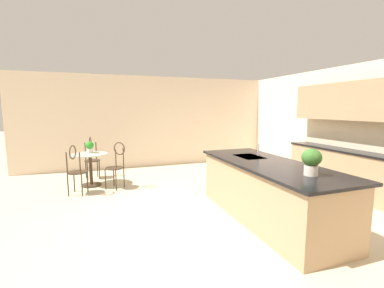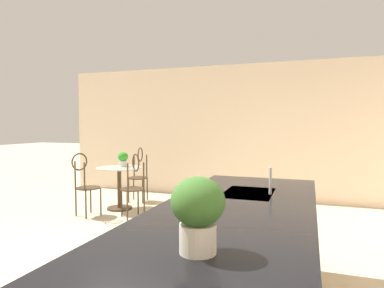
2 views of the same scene
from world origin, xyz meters
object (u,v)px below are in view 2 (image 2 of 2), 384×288
object	(u,v)px
bistro_table	(119,184)
potted_plant_counter_far	(198,210)
chair_by_island	(134,183)
chair_near_window	(139,172)
chair_toward_desk	(85,181)
potted_plant_on_table	(123,158)

from	to	relation	value
bistro_table	potted_plant_counter_far	xyz separation A→B (m)	(3.75, 2.70, 0.67)
chair_by_island	chair_near_window	bearing A→B (deg)	-155.23
chair_near_window	potted_plant_counter_far	world-z (taller)	potted_plant_counter_far
bistro_table	potted_plant_counter_far	world-z (taller)	potted_plant_counter_far
chair_toward_desk	bistro_table	bearing A→B (deg)	157.05
chair_near_window	chair_by_island	size ratio (longest dim) A/B	1.00
chair_near_window	chair_toward_desk	bearing A→B (deg)	-11.65
chair_toward_desk	potted_plant_counter_far	bearing A→B (deg)	43.39
chair_near_window	chair_by_island	world-z (taller)	same
bistro_table	potted_plant_on_table	size ratio (longest dim) A/B	3.09
potted_plant_on_table	potted_plant_counter_far	bearing A→B (deg)	34.84
potted_plant_on_table	chair_near_window	bearing A→B (deg)	178.51
chair_near_window	potted_plant_on_table	distance (m)	0.64
chair_toward_desk	potted_plant_on_table	size ratio (longest dim) A/B	4.03
bistro_table	chair_near_window	world-z (taller)	chair_near_window
bistro_table	chair_by_island	bearing A→B (deg)	50.35
potted_plant_on_table	potted_plant_counter_far	world-z (taller)	potted_plant_counter_far
chair_by_island	potted_plant_on_table	world-z (taller)	chair_by_island
chair_by_island	potted_plant_counter_far	bearing A→B (deg)	33.23
potted_plant_counter_far	chair_by_island	bearing A→B (deg)	-146.77
chair_near_window	chair_by_island	distance (m)	1.27
bistro_table	potted_plant_on_table	bearing A→B (deg)	-178.62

